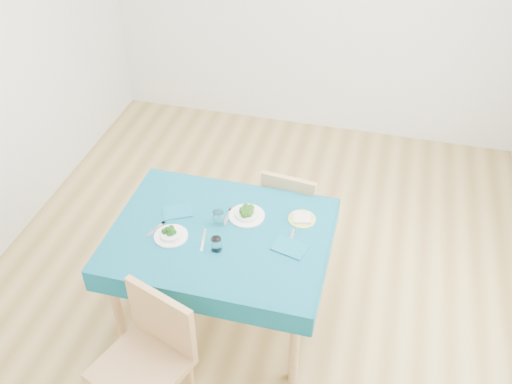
% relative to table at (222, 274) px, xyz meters
% --- Properties ---
extents(room_shell, '(4.02, 4.52, 2.73)m').
position_rel_table_xyz_m(room_shell, '(0.14, 0.34, 0.97)').
color(room_shell, olive).
rests_on(room_shell, ground).
extents(table, '(1.37, 1.04, 0.76)m').
position_rel_table_xyz_m(table, '(0.00, 0.00, 0.00)').
color(table, '#095169').
rests_on(table, ground).
extents(chair_near, '(0.60, 0.63, 1.14)m').
position_rel_table_xyz_m(chair_near, '(-0.22, -0.83, 0.19)').
color(chair_near, tan).
rests_on(chair_near, ground).
extents(chair_far, '(0.43, 0.47, 0.96)m').
position_rel_table_xyz_m(chair_far, '(0.34, 0.71, 0.10)').
color(chair_far, tan).
rests_on(chair_far, ground).
extents(bowl_near, '(0.21, 0.21, 0.06)m').
position_rel_table_xyz_m(bowl_near, '(-0.28, -0.11, 0.41)').
color(bowl_near, white).
rests_on(bowl_near, table).
extents(bowl_far, '(0.23, 0.23, 0.07)m').
position_rel_table_xyz_m(bowl_far, '(0.12, 0.19, 0.41)').
color(bowl_far, white).
rests_on(bowl_far, table).
extents(fork_near, '(0.07, 0.17, 0.00)m').
position_rel_table_xyz_m(fork_near, '(-0.40, -0.07, 0.38)').
color(fork_near, silver).
rests_on(fork_near, table).
extents(knife_near, '(0.05, 0.20, 0.00)m').
position_rel_table_xyz_m(knife_near, '(-0.08, -0.09, 0.38)').
color(knife_near, silver).
rests_on(knife_near, table).
extents(fork_far, '(0.02, 0.17, 0.00)m').
position_rel_table_xyz_m(fork_far, '(0.00, 0.15, 0.38)').
color(fork_far, silver).
rests_on(fork_far, table).
extents(knife_far, '(0.03, 0.23, 0.00)m').
position_rel_table_xyz_m(knife_far, '(0.44, 0.04, 0.38)').
color(knife_far, silver).
rests_on(knife_far, table).
extents(napkin_near, '(0.22, 0.20, 0.01)m').
position_rel_table_xyz_m(napkin_near, '(-0.33, 0.11, 0.38)').
color(napkin_near, '#0D5C74').
rests_on(napkin_near, table).
extents(napkin_far, '(0.23, 0.19, 0.01)m').
position_rel_table_xyz_m(napkin_far, '(0.45, -0.02, 0.39)').
color(napkin_far, '#0D5C74').
rests_on(napkin_far, table).
extents(tumbler_center, '(0.07, 0.07, 0.09)m').
position_rel_table_xyz_m(tumbler_center, '(-0.03, 0.08, 0.43)').
color(tumbler_center, white).
rests_on(tumbler_center, table).
extents(tumbler_side, '(0.07, 0.07, 0.09)m').
position_rel_table_xyz_m(tumbler_side, '(0.02, -0.14, 0.42)').
color(tumbler_side, white).
rests_on(tumbler_side, table).
extents(side_plate, '(0.18, 0.18, 0.01)m').
position_rel_table_xyz_m(side_plate, '(0.47, 0.25, 0.38)').
color(side_plate, '#BACF65').
rests_on(side_plate, table).
extents(bread_slice, '(0.13, 0.13, 0.02)m').
position_rel_table_xyz_m(bread_slice, '(0.47, 0.25, 0.40)').
color(bread_slice, beige).
rests_on(bread_slice, side_plate).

